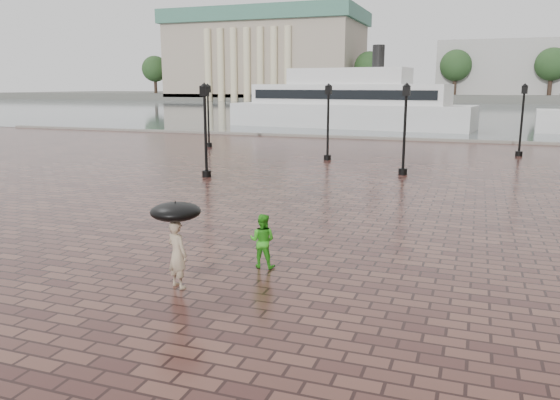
{
  "coord_description": "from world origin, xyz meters",
  "views": [
    {
      "loc": [
        6.4,
        -13.74,
        4.41
      ],
      "look_at": [
        1.55,
        -0.29,
        1.4
      ],
      "focal_mm": 35.0,
      "sensor_mm": 36.0,
      "label": 1
    }
  ],
  "objects_px": {
    "street_lamps": "(333,122)",
    "ferry_near": "(349,103)",
    "child_pedestrian": "(262,241)",
    "adult_pedestrian": "(177,254)"
  },
  "relations": [
    {
      "from": "child_pedestrian",
      "to": "ferry_near",
      "type": "height_order",
      "value": "ferry_near"
    },
    {
      "from": "adult_pedestrian",
      "to": "child_pedestrian",
      "type": "distance_m",
      "value": 2.31
    },
    {
      "from": "adult_pedestrian",
      "to": "ferry_near",
      "type": "height_order",
      "value": "ferry_near"
    },
    {
      "from": "street_lamps",
      "to": "ferry_near",
      "type": "height_order",
      "value": "ferry_near"
    },
    {
      "from": "street_lamps",
      "to": "adult_pedestrian",
      "type": "relative_size",
      "value": 14.02
    },
    {
      "from": "street_lamps",
      "to": "child_pedestrian",
      "type": "bearing_deg",
      "value": -80.55
    },
    {
      "from": "street_lamps",
      "to": "adult_pedestrian",
      "type": "distance_m",
      "value": 21.43
    },
    {
      "from": "adult_pedestrian",
      "to": "child_pedestrian",
      "type": "xyz_separation_m",
      "value": [
        1.25,
        1.94,
        -0.09
      ]
    },
    {
      "from": "street_lamps",
      "to": "adult_pedestrian",
      "type": "xyz_separation_m",
      "value": [
        1.97,
        -21.28,
        -1.56
      ]
    },
    {
      "from": "street_lamps",
      "to": "adult_pedestrian",
      "type": "height_order",
      "value": "street_lamps"
    }
  ]
}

